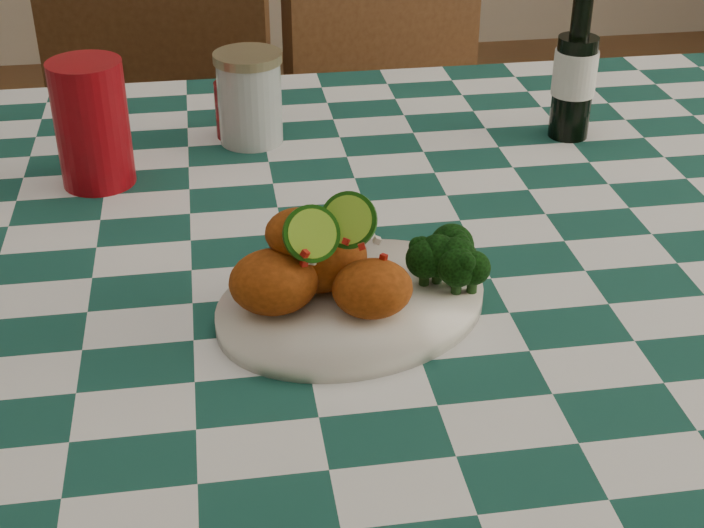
{
  "coord_description": "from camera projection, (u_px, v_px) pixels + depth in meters",
  "views": [
    {
      "loc": [
        -0.07,
        -0.97,
        1.32
      ],
      "look_at": [
        0.05,
        -0.17,
        0.84
      ],
      "focal_mm": 50.0,
      "sensor_mm": 36.0,
      "label": 1
    }
  ],
  "objects": [
    {
      "name": "red_tumbler",
      "position": [
        92.0,
        124.0,
        1.18
      ],
      "size": [
        0.11,
        0.11,
        0.16
      ],
      "primitive_type": "cylinder",
      "rotation": [
        0.0,
        0.0,
        -0.32
      ],
      "color": "maroon",
      "rests_on": "dining_table"
    },
    {
      "name": "wooden_chair_left",
      "position": [
        137.0,
        211.0,
        1.8
      ],
      "size": [
        0.55,
        0.56,
        0.96
      ],
      "primitive_type": null,
      "rotation": [
        0.0,
        0.0,
        -0.27
      ],
      "color": "#472814",
      "rests_on": "ground"
    },
    {
      "name": "ketchup_bottle",
      "position": [
        234.0,
        94.0,
        1.31
      ],
      "size": [
        0.06,
        0.06,
        0.12
      ],
      "primitive_type": null,
      "rotation": [
        0.0,
        0.0,
        -0.06
      ],
      "color": "#680508",
      "rests_on": "dining_table"
    },
    {
      "name": "broccoli_side",
      "position": [
        445.0,
        260.0,
        0.96
      ],
      "size": [
        0.07,
        0.07,
        0.05
      ],
      "primitive_type": null,
      "color": "black",
      "rests_on": "plate"
    },
    {
      "name": "mason_jar",
      "position": [
        250.0,
        98.0,
        1.29
      ],
      "size": [
        0.1,
        0.1,
        0.12
      ],
      "primitive_type": null,
      "rotation": [
        0.0,
        0.0,
        -0.12
      ],
      "color": "#B2BCBA",
      "rests_on": "dining_table"
    },
    {
      "name": "wooden_chair_right",
      "position": [
        438.0,
        172.0,
        1.94
      ],
      "size": [
        0.59,
        0.6,
        0.97
      ],
      "primitive_type": null,
      "rotation": [
        0.0,
        0.0,
        0.38
      ],
      "color": "#472814",
      "rests_on": "ground"
    },
    {
      "name": "dining_table",
      "position": [
        293.0,
        493.0,
        1.3
      ],
      "size": [
        1.66,
        1.06,
        0.79
      ],
      "primitive_type": null,
      "color": "#16473D",
      "rests_on": "ground"
    },
    {
      "name": "fried_chicken_pile",
      "position": [
        334.0,
        253.0,
        0.93
      ],
      "size": [
        0.16,
        0.12,
        0.1
      ],
      "primitive_type": null,
      "color": "#A0410F",
      "rests_on": "plate"
    },
    {
      "name": "beer_bottle",
      "position": [
        576.0,
        62.0,
        1.29
      ],
      "size": [
        0.07,
        0.07,
        0.21
      ],
      "primitive_type": null,
      "rotation": [
        0.0,
        0.0,
        -0.23
      ],
      "color": "black",
      "rests_on": "dining_table"
    },
    {
      "name": "plate",
      "position": [
        352.0,
        304.0,
        0.96
      ],
      "size": [
        0.33,
        0.3,
        0.02
      ],
      "primitive_type": null,
      "rotation": [
        0.0,
        0.0,
        0.37
      ],
      "color": "white",
      "rests_on": "dining_table"
    }
  ]
}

